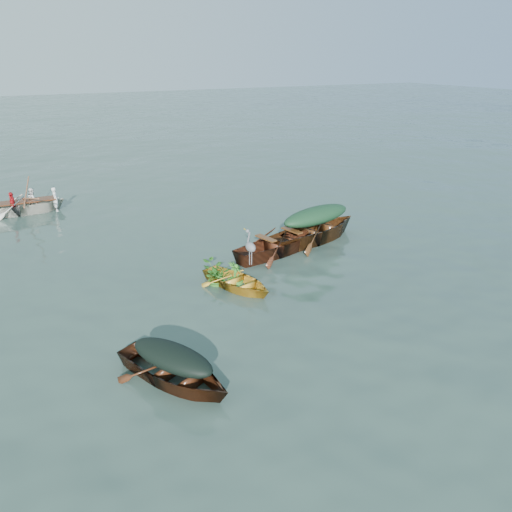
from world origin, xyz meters
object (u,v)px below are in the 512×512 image
Objects in this scene: yellow_dinghy at (237,288)px; open_wooden_boat at (279,253)px; dark_covered_boat at (174,382)px; rowed_boat at (25,214)px; heron at (251,252)px; green_tarp_boat at (315,241)px.

yellow_dinghy is 2.58m from open_wooden_boat.
rowed_boat is (-1.53, 12.17, 0.00)m from dark_covered_boat.
heron is at bearing -152.45° from rowed_boat.
rowed_boat is (-4.19, 9.21, 0.00)m from yellow_dinghy.
open_wooden_boat is at bearing 90.00° from green_tarp_boat.
yellow_dinghy is 2.85× the size of heron.
yellow_dinghy is 3.98m from dark_covered_boat.
heron is (3.16, 3.19, 0.80)m from dark_covered_boat.
heron is at bearing 104.49° from green_tarp_boat.
rowed_boat reaches higher than yellow_dinghy.
green_tarp_boat is at bearing 8.36° from heron.
yellow_dinghy is 10.12m from rowed_boat.
heron reaches higher than dark_covered_boat.
green_tarp_boat is 5.25× the size of heron.
heron is at bearing 115.91° from open_wooden_boat.
dark_covered_boat is at bearing -172.88° from rowed_boat.
yellow_dinghy is 0.82× the size of dark_covered_boat.
green_tarp_boat reaches higher than yellow_dinghy.
heron is (4.69, -8.98, 0.80)m from rowed_boat.
yellow_dinghy is at bearing 20.39° from dark_covered_boat.
green_tarp_boat is (6.27, 4.84, 0.00)m from dark_covered_boat.
open_wooden_boat reaches higher than rowed_boat.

